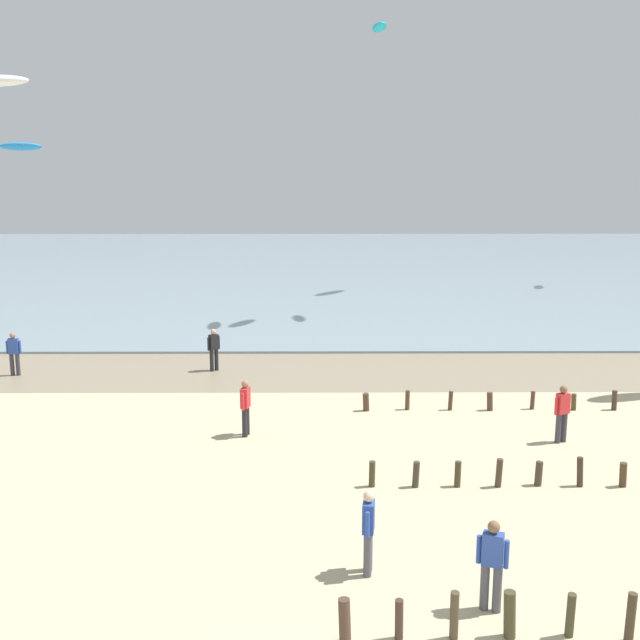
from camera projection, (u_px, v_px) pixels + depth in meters
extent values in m
cube|color=gray|center=(350.00, 371.00, 29.11)|extent=(120.00, 5.96, 0.01)
cube|color=#7F939E|center=(331.00, 263.00, 66.38)|extent=(160.00, 70.00, 0.10)
cylinder|color=#4C372B|center=(345.00, 621.00, 11.99)|extent=(0.23, 0.23, 0.79)
cylinder|color=#423029|center=(399.00, 619.00, 12.08)|extent=(0.15, 0.16, 0.73)
cylinder|color=#4A3D2C|center=(454.00, 615.00, 12.07)|extent=(0.16, 0.19, 0.88)
cylinder|color=#403D26|center=(510.00, 615.00, 12.12)|extent=(0.23, 0.20, 0.85)
cylinder|color=#3F3C27|center=(570.00, 615.00, 12.14)|extent=(0.15, 0.18, 0.80)
cylinder|color=#443727|center=(631.00, 618.00, 12.00)|extent=(0.18, 0.18, 0.88)
cylinder|color=#413B25|center=(372.00, 474.00, 18.12)|extent=(0.16, 0.16, 0.67)
cylinder|color=#413728|center=(416.00, 474.00, 18.09)|extent=(0.19, 0.17, 0.67)
cylinder|color=#413824|center=(458.00, 474.00, 18.12)|extent=(0.17, 0.19, 0.66)
cylinder|color=#47362A|center=(499.00, 473.00, 18.09)|extent=(0.18, 0.18, 0.74)
cylinder|color=#423528|center=(539.00, 474.00, 18.20)|extent=(0.20, 0.21, 0.63)
cylinder|color=#3C3025|center=(580.00, 472.00, 18.14)|extent=(0.18, 0.18, 0.76)
cylinder|color=#493624|center=(623.00, 475.00, 18.12)|extent=(0.20, 0.19, 0.64)
cylinder|color=#4A3628|center=(366.00, 402.00, 24.07)|extent=(0.23, 0.22, 0.61)
cylinder|color=#493926|center=(407.00, 400.00, 24.19)|extent=(0.16, 0.17, 0.66)
cylinder|color=#473727|center=(451.00, 401.00, 24.15)|extent=(0.17, 0.17, 0.65)
cylinder|color=#4B3725|center=(490.00, 401.00, 24.12)|extent=(0.22, 0.21, 0.62)
cylinder|color=#4D3326|center=(533.00, 400.00, 24.25)|extent=(0.16, 0.16, 0.62)
cylinder|color=#4A3D24|center=(574.00, 402.00, 24.17)|extent=(0.17, 0.19, 0.56)
cylinder|color=#3F3228|center=(614.00, 400.00, 24.15)|extent=(0.17, 0.20, 0.67)
cylinder|color=#4C4C56|center=(369.00, 549.00, 14.21)|extent=(0.16, 0.16, 0.88)
cylinder|color=#4C4C56|center=(368.00, 555.00, 13.99)|extent=(0.16, 0.16, 0.88)
cube|color=#2D4CA5|center=(369.00, 517.00, 13.96)|extent=(0.27, 0.39, 0.60)
sphere|color=beige|center=(369.00, 496.00, 13.88)|extent=(0.22, 0.22, 0.22)
cylinder|color=#2D4CA5|center=(370.00, 514.00, 14.20)|extent=(0.09, 0.09, 0.52)
cylinder|color=#2D4CA5|center=(367.00, 525.00, 13.74)|extent=(0.09, 0.09, 0.52)
cylinder|color=#232328|center=(216.00, 360.00, 29.15)|extent=(0.16, 0.16, 0.88)
cylinder|color=#232328|center=(212.00, 360.00, 29.01)|extent=(0.16, 0.16, 0.88)
cube|color=black|center=(214.00, 342.00, 28.94)|extent=(0.42, 0.40, 0.60)
sphere|color=tan|center=(213.00, 332.00, 28.86)|extent=(0.22, 0.22, 0.22)
cylinder|color=black|center=(219.00, 342.00, 29.11)|extent=(0.09, 0.09, 0.52)
cylinder|color=black|center=(208.00, 344.00, 28.80)|extent=(0.09, 0.09, 0.52)
cylinder|color=#4C4C56|center=(485.00, 586.00, 12.93)|extent=(0.16, 0.16, 0.88)
cylinder|color=#4C4C56|center=(497.00, 589.00, 12.84)|extent=(0.16, 0.16, 0.88)
cube|color=#2D4CA5|center=(493.00, 549.00, 12.74)|extent=(0.42, 0.34, 0.60)
sphere|color=brown|center=(494.00, 527.00, 12.66)|extent=(0.22, 0.22, 0.22)
cylinder|color=#2D4CA5|center=(479.00, 549.00, 12.84)|extent=(0.09, 0.09, 0.52)
cylinder|color=#2D4CA5|center=(507.00, 554.00, 12.66)|extent=(0.09, 0.09, 0.52)
cylinder|color=#383842|center=(564.00, 427.00, 21.21)|extent=(0.16, 0.16, 0.88)
cylinder|color=#383842|center=(558.00, 428.00, 21.12)|extent=(0.16, 0.16, 0.88)
cube|color=red|center=(563.00, 403.00, 21.02)|extent=(0.42, 0.35, 0.60)
sphere|color=brown|center=(564.00, 389.00, 20.94)|extent=(0.22, 0.22, 0.22)
cylinder|color=red|center=(569.00, 404.00, 21.13)|extent=(0.09, 0.09, 0.52)
cylinder|color=red|center=(556.00, 406.00, 20.93)|extent=(0.09, 0.09, 0.52)
cylinder|color=#232328|center=(245.00, 423.00, 21.61)|extent=(0.16, 0.16, 0.88)
cylinder|color=#232328|center=(247.00, 420.00, 21.82)|extent=(0.16, 0.16, 0.88)
cube|color=red|center=(245.00, 398.00, 21.57)|extent=(0.29, 0.40, 0.60)
sphere|color=#9E7051|center=(245.00, 384.00, 21.49)|extent=(0.22, 0.22, 0.22)
cylinder|color=red|center=(243.00, 402.00, 21.35)|extent=(0.09, 0.09, 0.52)
cylinder|color=red|center=(248.00, 397.00, 21.81)|extent=(0.09, 0.09, 0.52)
cylinder|color=#383842|center=(18.00, 364.00, 28.40)|extent=(0.16, 0.16, 0.88)
cylinder|color=#383842|center=(12.00, 364.00, 28.38)|extent=(0.16, 0.16, 0.88)
cube|color=#2D4CA5|center=(13.00, 346.00, 28.25)|extent=(0.38, 0.25, 0.60)
sphere|color=#9E7051|center=(13.00, 335.00, 28.17)|extent=(0.22, 0.22, 0.22)
cylinder|color=#2D4CA5|center=(20.00, 347.00, 28.28)|extent=(0.09, 0.09, 0.52)
cylinder|color=#2D4CA5|center=(7.00, 347.00, 28.24)|extent=(0.09, 0.09, 0.52)
ellipsoid|color=#2384D1|center=(21.00, 147.00, 38.58)|extent=(2.27, 0.87, 0.59)
ellipsoid|color=#19B2B7|center=(379.00, 27.00, 36.27)|extent=(0.77, 2.11, 0.34)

